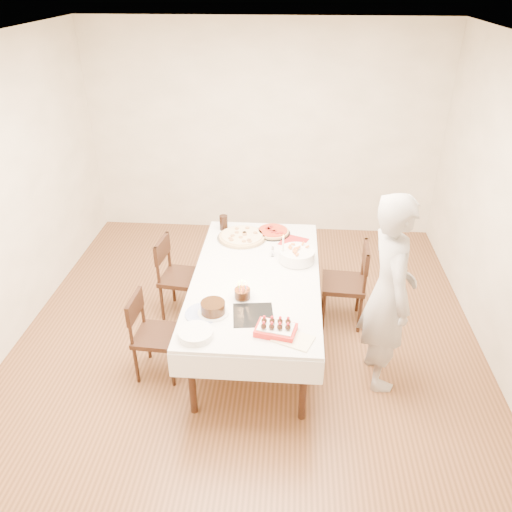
# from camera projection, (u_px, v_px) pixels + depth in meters

# --- Properties ---
(floor) EXTENTS (5.00, 5.00, 0.00)m
(floor) POSITION_uv_depth(u_px,v_px,m) (247.00, 342.00, 4.87)
(floor) COLOR #55341D
(floor) RESTS_ON ground
(wall_back) EXTENTS (4.50, 0.04, 2.70)m
(wall_back) POSITION_uv_depth(u_px,v_px,m) (264.00, 132.00, 6.34)
(wall_back) COLOR #F5E8CE
(wall_back) RESTS_ON floor
(wall_front) EXTENTS (4.50, 0.04, 2.70)m
(wall_front) POSITION_uv_depth(u_px,v_px,m) (190.00, 483.00, 2.03)
(wall_front) COLOR #F5E8CE
(wall_front) RESTS_ON floor
(ceiling) EXTENTS (5.00, 5.00, 0.00)m
(ceiling) POSITION_uv_depth(u_px,v_px,m) (244.00, 45.00, 3.51)
(ceiling) COLOR white
(ceiling) RESTS_ON wall_back
(dining_table) EXTENTS (1.73, 2.38, 0.75)m
(dining_table) POSITION_uv_depth(u_px,v_px,m) (256.00, 309.00, 4.71)
(dining_table) COLOR silver
(dining_table) RESTS_ON floor
(chair_right_savory) EXTENTS (0.48, 0.48, 0.89)m
(chair_right_savory) POSITION_uv_depth(u_px,v_px,m) (343.00, 284.00, 4.96)
(chair_right_savory) COLOR black
(chair_right_savory) RESTS_ON floor
(chair_left_savory) EXTENTS (0.49, 0.49, 0.86)m
(chair_left_savory) POSITION_uv_depth(u_px,v_px,m) (182.00, 278.00, 5.09)
(chair_left_savory) COLOR black
(chair_left_savory) RESTS_ON floor
(chair_left_dessert) EXTENTS (0.43, 0.43, 0.80)m
(chair_left_dessert) POSITION_uv_depth(u_px,v_px,m) (158.00, 336.00, 4.33)
(chair_left_dessert) COLOR black
(chair_left_dessert) RESTS_ON floor
(person) EXTENTS (0.49, 0.69, 1.76)m
(person) POSITION_uv_depth(u_px,v_px,m) (389.00, 294.00, 4.04)
(person) COLOR #AFAAA5
(person) RESTS_ON floor
(pizza_white) EXTENTS (0.54, 0.54, 0.04)m
(pizza_white) POSITION_uv_depth(u_px,v_px,m) (242.00, 237.00, 5.13)
(pizza_white) COLOR beige
(pizza_white) RESTS_ON dining_table
(pizza_pepperoni) EXTENTS (0.39, 0.39, 0.04)m
(pizza_pepperoni) POSITION_uv_depth(u_px,v_px,m) (273.00, 232.00, 5.22)
(pizza_pepperoni) COLOR red
(pizza_pepperoni) RESTS_ON dining_table
(red_placemat) EXTENTS (0.33, 0.33, 0.01)m
(red_placemat) POSITION_uv_depth(u_px,v_px,m) (294.00, 242.00, 5.08)
(red_placemat) COLOR #B21E1E
(red_placemat) RESTS_ON dining_table
(pasta_bowl) EXTENTS (0.40, 0.40, 0.11)m
(pasta_bowl) POSITION_uv_depth(u_px,v_px,m) (297.00, 255.00, 4.71)
(pasta_bowl) COLOR white
(pasta_bowl) RESTS_ON dining_table
(taper_candle) EXTENTS (0.07, 0.07, 0.29)m
(taper_candle) POSITION_uv_depth(u_px,v_px,m) (283.00, 248.00, 4.66)
(taper_candle) COLOR white
(taper_candle) RESTS_ON dining_table
(shaker_pair) EXTENTS (0.07, 0.07, 0.08)m
(shaker_pair) POSITION_uv_depth(u_px,v_px,m) (273.00, 253.00, 4.80)
(shaker_pair) COLOR white
(shaker_pair) RESTS_ON dining_table
(cola_glass) EXTENTS (0.11, 0.11, 0.16)m
(cola_glass) POSITION_uv_depth(u_px,v_px,m) (224.00, 223.00, 5.27)
(cola_glass) COLOR black
(cola_glass) RESTS_ON dining_table
(layer_cake) EXTENTS (0.28, 0.28, 0.10)m
(layer_cake) POSITION_uv_depth(u_px,v_px,m) (213.00, 308.00, 4.01)
(layer_cake) COLOR black
(layer_cake) RESTS_ON dining_table
(cake_board) EXTENTS (0.36, 0.36, 0.01)m
(cake_board) POSITION_uv_depth(u_px,v_px,m) (253.00, 315.00, 4.01)
(cake_board) COLOR black
(cake_board) RESTS_ON dining_table
(birthday_cake) EXTENTS (0.18, 0.18, 0.14)m
(birthday_cake) POSITION_uv_depth(u_px,v_px,m) (242.00, 290.00, 4.17)
(birthday_cake) COLOR #33190E
(birthday_cake) RESTS_ON dining_table
(strawberry_box) EXTENTS (0.34, 0.26, 0.08)m
(strawberry_box) POSITION_uv_depth(u_px,v_px,m) (276.00, 329.00, 3.79)
(strawberry_box) COLOR red
(strawberry_box) RESTS_ON dining_table
(box_lid) EXTENTS (0.34, 0.29, 0.02)m
(box_lid) POSITION_uv_depth(u_px,v_px,m) (293.00, 340.00, 3.74)
(box_lid) COLOR beige
(box_lid) RESTS_ON dining_table
(plate_stack) EXTENTS (0.27, 0.27, 0.06)m
(plate_stack) POSITION_uv_depth(u_px,v_px,m) (196.00, 333.00, 3.76)
(plate_stack) COLOR white
(plate_stack) RESTS_ON dining_table
(china_plate) EXTENTS (0.32, 0.32, 0.01)m
(china_plate) POSITION_uv_depth(u_px,v_px,m) (203.00, 313.00, 4.02)
(china_plate) COLOR white
(china_plate) RESTS_ON dining_table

